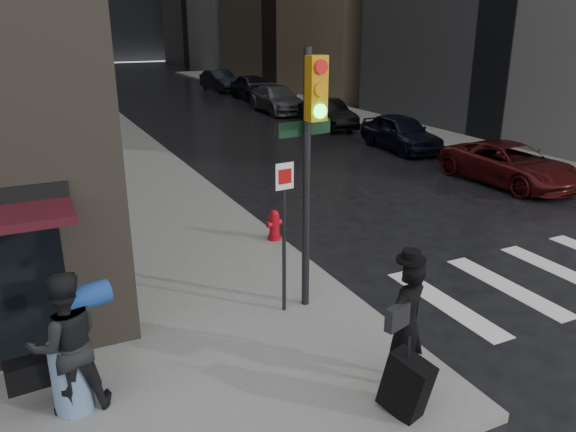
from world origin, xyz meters
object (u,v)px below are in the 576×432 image
object	(u,v)px
man_jeans	(66,343)
parked_car_0	(510,164)
parked_car_4	(253,87)
traffic_light	(308,149)
fire_hydrant	(274,226)
parked_car_3	(277,99)
parked_car_1	(401,132)
man_overcoat	(406,334)
parked_car_5	(220,81)
parked_car_2	(327,114)

from	to	relation	value
man_jeans	parked_car_0	distance (m)	15.36
parked_car_4	traffic_light	bearing A→B (deg)	-110.21
fire_hydrant	parked_car_0	distance (m)	9.29
man_jeans	parked_car_3	world-z (taller)	man_jeans
traffic_light	parked_car_3	distance (m)	24.22
parked_car_0	parked_car_1	bearing A→B (deg)	89.08
parked_car_0	parked_car_1	xyz separation A→B (m)	(-0.09, 5.75, 0.07)
parked_car_0	man_jeans	bearing A→B (deg)	-158.77
man_overcoat	man_jeans	distance (m)	4.50
man_jeans	parked_car_1	xyz separation A→B (m)	(14.04, 11.76, -0.42)
traffic_light	parked_car_5	size ratio (longest dim) A/B	0.97
parked_car_0	parked_car_5	bearing A→B (deg)	87.97
traffic_light	parked_car_3	xyz separation A→B (m)	(9.62, 22.10, -2.32)
parked_car_2	parked_car_4	world-z (taller)	parked_car_4
fire_hydrant	man_overcoat	bearing A→B (deg)	-97.10
parked_car_4	man_jeans	bearing A→B (deg)	-116.31
traffic_light	parked_car_0	distance (m)	11.38
parked_car_2	parked_car_3	size ratio (longest dim) A/B	0.81
man_overcoat	man_jeans	xyz separation A→B (m)	(-4.23, 1.55, 0.12)
man_overcoat	fire_hydrant	world-z (taller)	man_overcoat
parked_car_0	parked_car_1	world-z (taller)	parked_car_1
parked_car_1	parked_car_2	distance (m)	5.76
man_jeans	parked_car_4	world-z (taller)	man_jeans
parked_car_1	parked_car_0	bearing A→B (deg)	-85.96
parked_car_3	traffic_light	bearing A→B (deg)	-111.05
man_jeans	parked_car_2	bearing A→B (deg)	-132.84
parked_car_2	parked_car_5	bearing A→B (deg)	92.02
parked_car_0	parked_car_4	distance (m)	23.01
man_overcoat	parked_car_2	distance (m)	21.36
man_overcoat	parked_car_4	world-z (taller)	man_overcoat
fire_hydrant	parked_car_3	xyz separation A→B (m)	(8.77, 18.82, 0.28)
traffic_light	fire_hydrant	xyz separation A→B (m)	(0.85, 3.28, -2.60)
parked_car_5	man_overcoat	bearing A→B (deg)	-109.04
parked_car_1	fire_hydrant	bearing A→B (deg)	-137.95
parked_car_1	parked_car_4	world-z (taller)	parked_car_4
man_jeans	traffic_light	distance (m)	4.70
man_overcoat	parked_car_4	bearing A→B (deg)	-126.52
man_overcoat	parked_car_5	bearing A→B (deg)	-123.22
fire_hydrant	parked_car_2	distance (m)	15.80
traffic_light	parked_car_2	xyz separation A→B (m)	(9.72, 16.35, -2.38)
man_overcoat	parked_car_2	size ratio (longest dim) A/B	0.49
parked_car_2	parked_car_5	xyz separation A→B (m)	(0.40, 17.26, 0.07)
parked_car_1	parked_car_2	bearing A→B (deg)	95.17
parked_car_4	fire_hydrant	bearing A→B (deg)	-110.99
parked_car_2	parked_car_3	bearing A→B (deg)	94.32
parked_car_5	parked_car_3	bearing A→B (deg)	-96.11
parked_car_2	man_overcoat	bearing A→B (deg)	-113.40
man_overcoat	parked_car_0	world-z (taller)	man_overcoat
traffic_light	fire_hydrant	bearing A→B (deg)	69.36
man_jeans	parked_car_4	bearing A→B (deg)	-121.21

